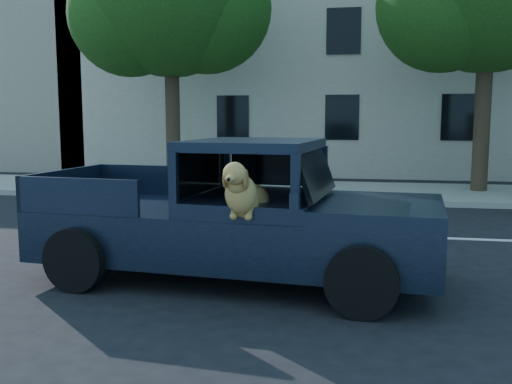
% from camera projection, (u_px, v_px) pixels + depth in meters
% --- Properties ---
extents(ground, '(120.00, 120.00, 0.00)m').
position_uv_depth(ground, '(227.00, 281.00, 7.66)').
color(ground, black).
rests_on(ground, ground).
extents(far_sidewalk, '(60.00, 4.00, 0.15)m').
position_uv_depth(far_sidewalk, '(301.00, 191.00, 16.62)').
color(far_sidewalk, gray).
rests_on(far_sidewalk, ground).
extents(lane_stripes, '(21.60, 0.14, 0.01)m').
position_uv_depth(lane_stripes, '(374.00, 236.00, 10.61)').
color(lane_stripes, silver).
rests_on(lane_stripes, ground).
extents(building_main, '(26.00, 6.00, 9.00)m').
position_uv_depth(building_main, '(397.00, 59.00, 22.62)').
color(building_main, beige).
rests_on(building_main, ground).
extents(pickup_truck, '(5.48, 2.96, 1.90)m').
position_uv_depth(pickup_truck, '(229.00, 233.00, 7.68)').
color(pickup_truck, black).
rests_on(pickup_truck, ground).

